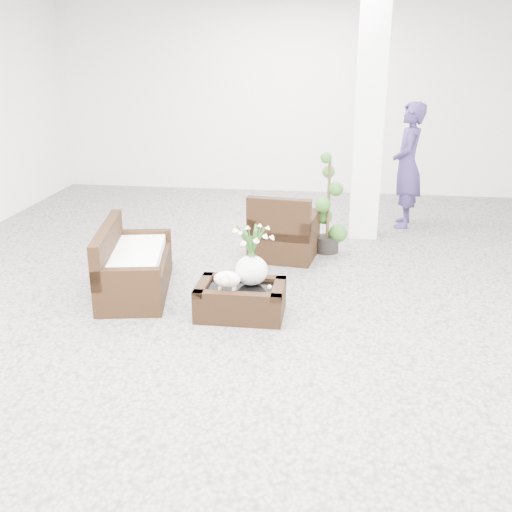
# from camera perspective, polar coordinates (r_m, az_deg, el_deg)

# --- Properties ---
(ground) EXTENTS (11.00, 11.00, 0.00)m
(ground) POSITION_cam_1_polar(r_m,az_deg,el_deg) (6.62, 0.12, -4.79)
(ground) COLOR gray
(ground) RESTS_ON ground
(column) EXTENTS (0.40, 0.40, 3.50)m
(column) POSITION_cam_1_polar(r_m,az_deg,el_deg) (8.85, 10.56, 12.84)
(column) COLOR white
(column) RESTS_ON ground
(coffee_table) EXTENTS (0.90, 0.60, 0.31)m
(coffee_table) POSITION_cam_1_polar(r_m,az_deg,el_deg) (6.37, -1.45, -4.25)
(coffee_table) COLOR black
(coffee_table) RESTS_ON ground
(sheep_figurine) EXTENTS (0.28, 0.23, 0.21)m
(sheep_figurine) POSITION_cam_1_polar(r_m,az_deg,el_deg) (6.20, -2.71, -2.33)
(sheep_figurine) COLOR white
(sheep_figurine) RESTS_ON coffee_table
(planter_narcissus) EXTENTS (0.44, 0.44, 0.80)m
(planter_narcissus) POSITION_cam_1_polar(r_m,az_deg,el_deg) (6.25, -0.44, 0.75)
(planter_narcissus) COLOR white
(planter_narcissus) RESTS_ON coffee_table
(tealight) EXTENTS (0.04, 0.04, 0.03)m
(tealight) POSITION_cam_1_polar(r_m,az_deg,el_deg) (6.28, 1.27, -2.89)
(tealight) COLOR white
(tealight) RESTS_ON coffee_table
(armchair) EXTENTS (0.92, 0.89, 0.87)m
(armchair) POSITION_cam_1_polar(r_m,az_deg,el_deg) (8.03, 2.67, 2.92)
(armchair) COLOR black
(armchair) RESTS_ON ground
(loveseat) EXTENTS (0.97, 1.58, 0.78)m
(loveseat) POSITION_cam_1_polar(r_m,az_deg,el_deg) (7.01, -11.26, -0.31)
(loveseat) COLOR black
(loveseat) RESTS_ON ground
(topiary) EXTENTS (0.36, 0.36, 1.34)m
(topiary) POSITION_cam_1_polar(r_m,az_deg,el_deg) (8.20, 6.78, 4.85)
(topiary) COLOR #264F19
(topiary) RESTS_ON ground
(shopper) EXTENTS (0.52, 0.73, 1.89)m
(shopper) POSITION_cam_1_polar(r_m,az_deg,el_deg) (9.59, 13.98, 8.21)
(shopper) COLOR #36285A
(shopper) RESTS_ON ground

